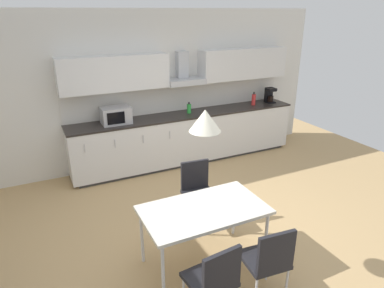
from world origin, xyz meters
The scene contains 14 objects.
ground_plane centered at (0.00, 0.00, -0.01)m, with size 9.30×7.25×0.02m, color tan.
wall_back centered at (0.00, 2.47, 1.38)m, with size 7.44×0.10×2.75m, color silver.
kitchen_counter centered at (0.86, 2.12, 0.47)m, with size 4.35×0.62×0.94m.
backsplash_tile centered at (0.86, 2.40, 1.18)m, with size 4.33×0.02×0.49m, color silver.
upper_wall_cabinets centered at (0.86, 2.25, 1.74)m, with size 4.33×0.40×0.57m.
microwave centered at (-0.46, 2.12, 1.08)m, with size 0.48×0.35×0.28m.
coffee_maker centered at (2.75, 2.14, 1.09)m, with size 0.18×0.19×0.30m.
bottle_red centered at (2.31, 2.09, 1.05)m, with size 0.08×0.08×0.27m.
bottle_green centered at (0.91, 2.14, 1.03)m, with size 0.08×0.08×0.20m.
dining_table centered at (-0.22, -0.58, 0.67)m, with size 1.34×0.77×0.72m.
chair_near_left centered at (-0.51, -1.35, 0.53)m, with size 0.44×0.44×0.87m.
chair_near_right centered at (0.08, -1.35, 0.53)m, with size 0.44×0.44×0.87m.
chair_far_right centered at (0.09, 0.18, 0.53)m, with size 0.44×0.44×0.87m.
pendant_lamp centered at (-0.22, -0.58, 1.71)m, with size 0.32×0.32×0.22m, color silver.
Camera 1 is at (-1.72, -3.38, 2.71)m, focal length 32.00 mm.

